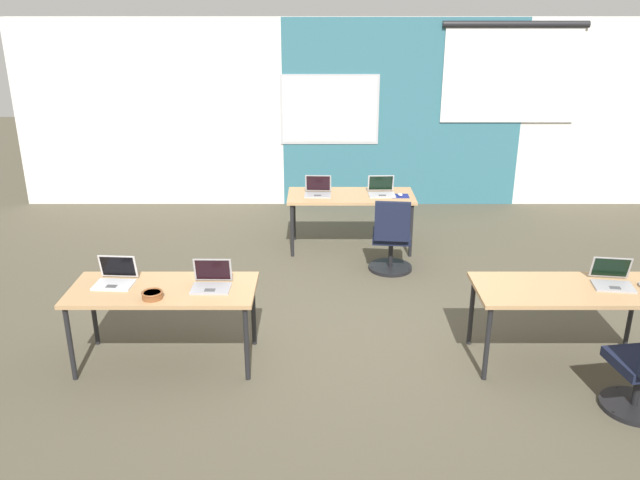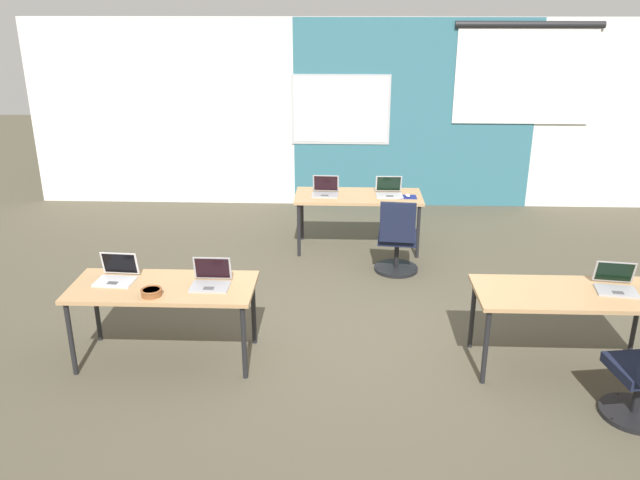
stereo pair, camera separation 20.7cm
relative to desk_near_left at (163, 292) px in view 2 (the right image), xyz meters
The scene contains 14 objects.
ground_plane 1.96m from the desk_near_left, 18.92° to the left, with size 24.00×24.00×0.00m.
back_wall_assembly 5.17m from the desk_near_left, 69.47° to the left, with size 10.00×0.27×2.80m.
desk_near_left is the anchor object (origin of this frame).
desk_near_right 3.50m from the desk_near_left, ahead, with size 1.60×0.70×0.72m.
desk_far_center 3.30m from the desk_near_left, 57.99° to the left, with size 1.60×0.70×0.72m.
laptop_near_right_end 3.90m from the desk_near_left, ahead, with size 0.37×0.35×0.23m.
laptop_far_left 3.10m from the desk_near_left, 64.57° to the left, with size 0.34×0.29×0.23m.
laptop_far_right 3.53m from the desk_near_left, 52.73° to the left, with size 0.34×0.30×0.23m.
mousepad_far_right 3.61m from the desk_near_left, 49.14° to the left, with size 0.22×0.19×0.00m.
mouse_far_right 3.61m from the desk_near_left, 49.14° to the left, with size 0.07×0.11×0.03m.
chair_far_right 2.99m from the desk_near_left, 42.62° to the left, with size 0.52×0.56×0.92m.
laptop_near_left_end 0.45m from the desk_near_left, 168.12° to the left, with size 0.35×0.30×0.23m.
laptop_near_left_inner 0.44m from the desk_near_left, ahead, with size 0.33×0.28×0.23m.
snack_bowl 0.23m from the desk_near_left, 99.61° to the right, with size 0.18×0.18×0.06m.
Camera 2 is at (-0.19, -5.65, 3.07)m, focal length 36.26 mm.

